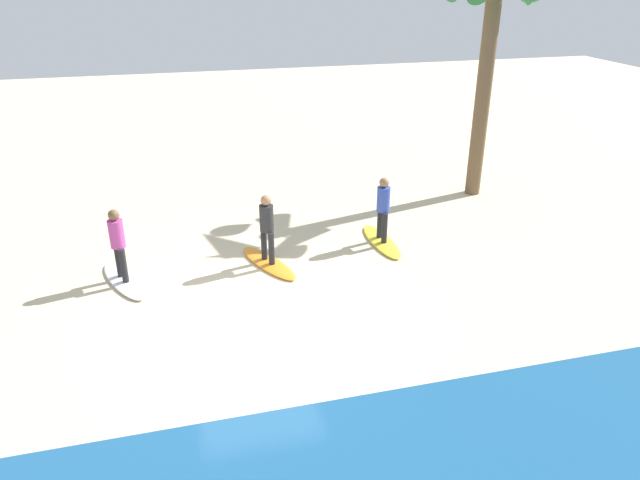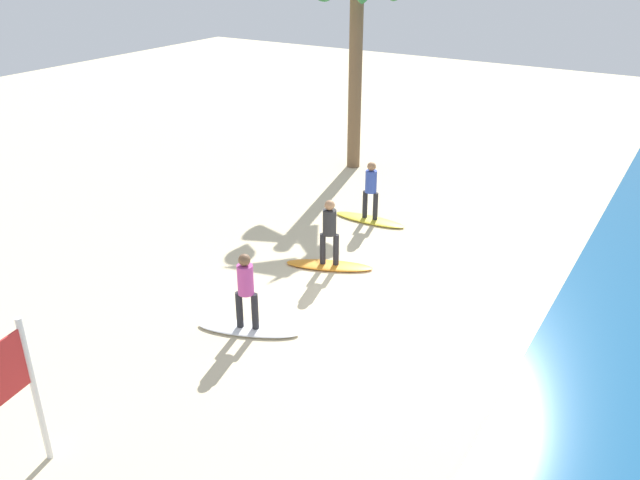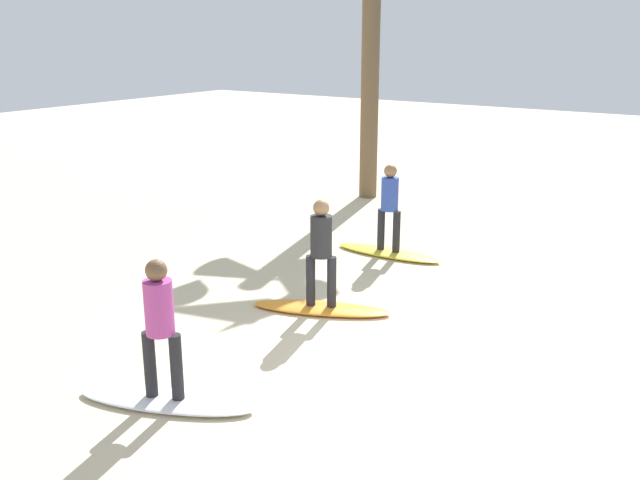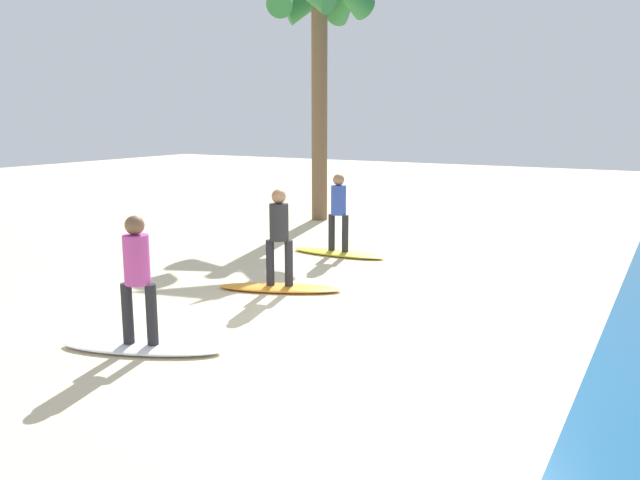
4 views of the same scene
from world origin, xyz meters
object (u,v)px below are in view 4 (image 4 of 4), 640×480
at_px(surfboard_white, 141,347).
at_px(surfboard_orange, 280,288).
at_px(surfer_orange, 279,230).
at_px(surfboard_yellow, 338,253).
at_px(palm_tree, 319,19).
at_px(surfer_yellow, 338,207).
at_px(surfer_white, 137,271).

bearing_deg(surfboard_white, surfboard_orange, 69.24).
distance_m(surfboard_orange, surfboard_white, 3.24).
bearing_deg(surfer_orange, surfboard_yellow, -171.22).
xyz_separation_m(surfboard_orange, palm_tree, (-6.90, -3.17, 5.42)).
height_order(surfboard_yellow, surfboard_white, same).
height_order(surfer_yellow, surfboard_orange, surfer_yellow).
bearing_deg(surfer_white, surfboard_white, 0.00).
relative_size(surfer_orange, palm_tree, 0.24).
relative_size(surfer_orange, surfer_white, 1.00).
distance_m(surfboard_orange, surfer_orange, 0.99).
bearing_deg(surfer_white, surfer_yellow, -175.48).
bearing_deg(surfboard_white, surfer_yellow, 73.19).
bearing_deg(surfboard_yellow, surfer_yellow, 43.40).
relative_size(surfer_yellow, surfer_white, 1.00).
xyz_separation_m(surfer_white, palm_tree, (-10.14, -3.20, 4.43)).
xyz_separation_m(surfboard_yellow, surfboard_orange, (2.97, 0.46, 0.00)).
xyz_separation_m(surfboard_white, surfer_white, (0.00, 0.00, 0.99)).
relative_size(surfboard_yellow, surfer_white, 1.28).
distance_m(surfboard_white, surfer_white, 0.99).
distance_m(surfboard_yellow, surfboard_white, 6.23).
bearing_deg(surfboard_yellow, surfer_white, -87.08).
relative_size(surfboard_yellow, surfboard_white, 1.00).
distance_m(surfer_white, palm_tree, 11.52).
xyz_separation_m(surfer_yellow, surfer_white, (6.21, 0.49, 0.00)).
height_order(surfboard_orange, surfer_orange, surfer_orange).
xyz_separation_m(surfboard_orange, surfboard_white, (3.24, 0.03, 0.00)).
relative_size(surfboard_orange, surfer_orange, 1.28).
distance_m(surfer_orange, palm_tree, 8.79).
height_order(surfboard_yellow, surfboard_orange, same).
bearing_deg(palm_tree, surfer_yellow, 34.56).
bearing_deg(surfer_yellow, surfboard_yellow, -45.00).
distance_m(surfboard_yellow, surfer_white, 6.31).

